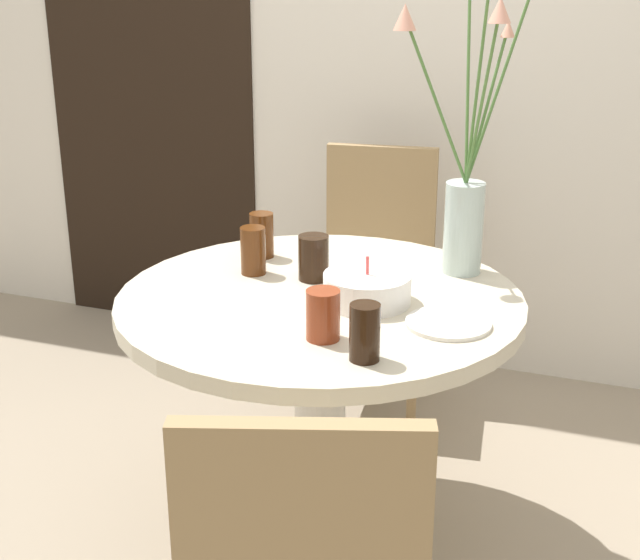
{
  "coord_description": "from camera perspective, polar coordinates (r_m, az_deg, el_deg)",
  "views": [
    {
      "loc": [
        0.71,
        -1.92,
        1.5
      ],
      "look_at": [
        0.0,
        0.0,
        0.75
      ],
      "focal_mm": 50.0,
      "sensor_mm": 36.0,
      "label": 1
    }
  ],
  "objects": [
    {
      "name": "doorway_panel",
      "position": [
        3.68,
        -10.93,
        12.48
      ],
      "size": [
        0.9,
        0.01,
        2.05
      ],
      "color": "black",
      "rests_on": "ground_plane"
    },
    {
      "name": "drink_glass_2",
      "position": [
        1.93,
        0.2,
        -2.25
      ],
      "size": [
        0.08,
        0.08,
        0.11
      ],
      "color": "maroon",
      "rests_on": "dining_table"
    },
    {
      "name": "side_plate",
      "position": [
        2.04,
        8.21,
        -2.76
      ],
      "size": [
        0.2,
        0.2,
        0.01
      ],
      "color": "silver",
      "rests_on": "dining_table"
    },
    {
      "name": "chair_left_flank",
      "position": [
        3.06,
        3.55,
        0.94
      ],
      "size": [
        0.45,
        0.45,
        0.89
      ],
      "rotation": [
        0.0,
        0.0,
        0.13
      ],
      "color": "beige",
      "rests_on": "ground_plane"
    },
    {
      "name": "ground_plane",
      "position": [
        2.54,
        0.0,
        -15.99
      ],
      "size": [
        16.0,
        16.0,
        0.0
      ],
      "primitive_type": "plane",
      "color": "gray"
    },
    {
      "name": "drink_glass_3",
      "position": [
        2.33,
        -4.3,
        1.89
      ],
      "size": [
        0.07,
        0.07,
        0.13
      ],
      "color": "#51280F",
      "rests_on": "dining_table"
    },
    {
      "name": "wall_back",
      "position": [
        3.25,
        7.94,
        16.52
      ],
      "size": [
        8.0,
        0.05,
        2.6
      ],
      "color": "silver",
      "rests_on": "ground_plane"
    },
    {
      "name": "drink_glass_1",
      "position": [
        1.83,
        2.88,
        -3.36
      ],
      "size": [
        0.06,
        0.06,
        0.12
      ],
      "color": "black",
      "rests_on": "dining_table"
    },
    {
      "name": "dining_table",
      "position": [
        2.25,
        0.0,
        -4.39
      ],
      "size": [
        1.01,
        1.01,
        0.71
      ],
      "color": "beige",
      "rests_on": "ground_plane"
    },
    {
      "name": "drink_glass_0",
      "position": [
        2.46,
        -3.75,
        2.89
      ],
      "size": [
        0.07,
        0.07,
        0.12
      ],
      "color": "#51280F",
      "rests_on": "dining_table"
    },
    {
      "name": "flower_vase",
      "position": [
        2.31,
        9.45,
        6.92
      ],
      "size": [
        0.34,
        0.24,
        0.8
      ],
      "color": "#B2C6C1",
      "rests_on": "dining_table"
    },
    {
      "name": "birthday_cake",
      "position": [
        2.14,
        3.03,
        -0.55
      ],
      "size": [
        0.21,
        0.21,
        0.12
      ],
      "color": "white",
      "rests_on": "dining_table"
    },
    {
      "name": "drink_glass_4",
      "position": [
        2.28,
        -0.42,
        1.43
      ],
      "size": [
        0.08,
        0.08,
        0.12
      ],
      "color": "black",
      "rests_on": "dining_table"
    }
  ]
}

